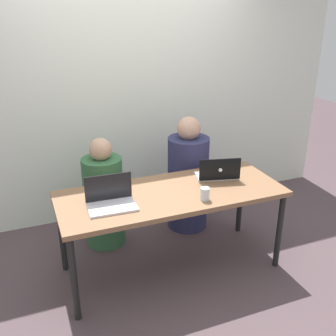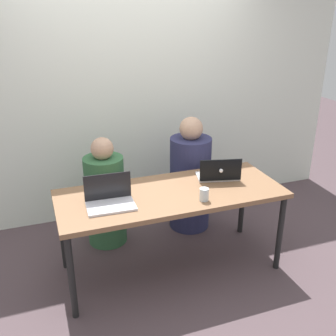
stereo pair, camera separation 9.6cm
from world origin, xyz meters
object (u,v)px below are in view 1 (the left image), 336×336
at_px(laptop_back_right, 218,173).
at_px(laptop_front_left, 111,200).
at_px(water_glass_right, 205,195).
at_px(person_on_left, 104,198).
at_px(person_on_right, 188,179).

height_order(laptop_back_right, laptop_front_left, laptop_front_left).
xyz_separation_m(laptop_back_right, water_glass_right, (-0.29, -0.33, -0.00)).
bearing_deg(laptop_back_right, person_on_left, -16.01).
height_order(laptop_back_right, water_glass_right, laptop_back_right).
relative_size(person_on_left, laptop_back_right, 2.65).
bearing_deg(laptop_front_left, person_on_right, 37.95).
bearing_deg(person_on_right, laptop_back_right, 88.38).
distance_m(laptop_back_right, laptop_front_left, 1.00).
xyz_separation_m(laptop_front_left, water_glass_right, (0.70, -0.17, -0.01)).
relative_size(person_on_left, laptop_front_left, 2.86).
bearing_deg(person_on_right, laptop_front_left, 28.96).
relative_size(person_on_left, water_glass_right, 10.50).
distance_m(person_on_left, laptop_back_right, 1.09).
bearing_deg(laptop_back_right, laptop_front_left, 22.74).
bearing_deg(water_glass_right, person_on_left, 126.25).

